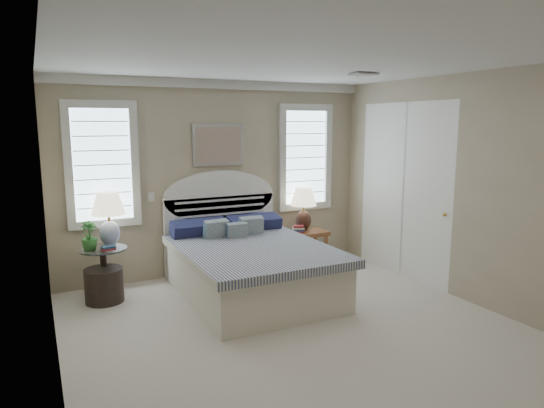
{
  "coord_description": "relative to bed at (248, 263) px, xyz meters",
  "views": [
    {
      "loc": [
        -2.33,
        -3.94,
        2.12
      ],
      "look_at": [
        0.11,
        1.0,
        1.2
      ],
      "focal_mm": 32.0,
      "sensor_mm": 36.0,
      "label": 1
    }
  ],
  "objects": [
    {
      "name": "floor",
      "position": [
        0.0,
        -1.46,
        -0.39
      ],
      "size": [
        4.5,
        5.0,
        0.01
      ],
      "primitive_type": "cube",
      "color": "beige",
      "rests_on": "ground"
    },
    {
      "name": "ceiling",
      "position": [
        0.0,
        -1.46,
        2.31
      ],
      "size": [
        4.5,
        5.0,
        0.01
      ],
      "primitive_type": "cube",
      "color": "silver",
      "rests_on": "wall_back"
    },
    {
      "name": "wall_back",
      "position": [
        0.0,
        1.04,
        0.96
      ],
      "size": [
        4.5,
        0.02,
        2.7
      ],
      "primitive_type": "cube",
      "color": "tan",
      "rests_on": "floor"
    },
    {
      "name": "wall_left",
      "position": [
        -2.25,
        -1.46,
        0.96
      ],
      "size": [
        0.02,
        5.0,
        2.7
      ],
      "primitive_type": "cube",
      "color": "tan",
      "rests_on": "floor"
    },
    {
      "name": "wall_right",
      "position": [
        2.25,
        -1.46,
        0.96
      ],
      "size": [
        0.02,
        5.0,
        2.7
      ],
      "primitive_type": "cube",
      "color": "tan",
      "rests_on": "floor"
    },
    {
      "name": "crown_molding",
      "position": [
        0.0,
        1.0,
        2.25
      ],
      "size": [
        4.5,
        0.08,
        0.12
      ],
      "primitive_type": "cube",
      "color": "silver",
      "rests_on": "wall_back"
    },
    {
      "name": "hvac_vent",
      "position": [
        1.2,
        -0.66,
        2.29
      ],
      "size": [
        0.3,
        0.2,
        0.02
      ],
      "primitive_type": "cube",
      "color": "#B2B2B2",
      "rests_on": "ceiling"
    },
    {
      "name": "switch_plate",
      "position": [
        -0.95,
        1.03,
        0.76
      ],
      "size": [
        0.08,
        0.01,
        0.12
      ],
      "primitive_type": "cube",
      "color": "silver",
      "rests_on": "wall_back"
    },
    {
      "name": "window_left",
      "position": [
        -1.55,
        1.02,
        1.21
      ],
      "size": [
        0.9,
        0.06,
        1.6
      ],
      "primitive_type": "cube",
      "color": "#C5E5FA",
      "rests_on": "wall_back"
    },
    {
      "name": "window_right",
      "position": [
        1.4,
        1.02,
        1.21
      ],
      "size": [
        0.9,
        0.06,
        1.6
      ],
      "primitive_type": "cube",
      "color": "#C5E5FA",
      "rests_on": "wall_back"
    },
    {
      "name": "painting",
      "position": [
        0.0,
        1.0,
        1.43
      ],
      "size": [
        0.74,
        0.04,
        0.58
      ],
      "primitive_type": "cube",
      "color": "silver",
      "rests_on": "wall_back"
    },
    {
      "name": "closet_door",
      "position": [
        2.23,
        -0.26,
        0.81
      ],
      "size": [
        0.02,
        1.8,
        2.4
      ],
      "primitive_type": "cube",
      "color": "white",
      "rests_on": "floor"
    },
    {
      "name": "bed",
      "position": [
        0.0,
        0.0,
        0.0
      ],
      "size": [
        1.72,
        2.28,
        1.47
      ],
      "color": "silver",
      "rests_on": "floor"
    },
    {
      "name": "side_table_left",
      "position": [
        -1.65,
        0.59,
        0.0
      ],
      "size": [
        0.56,
        0.56,
        0.63
      ],
      "color": "black",
      "rests_on": "floor"
    },
    {
      "name": "nightstand_right",
      "position": [
        1.3,
        0.69,
        0.0
      ],
      "size": [
        0.5,
        0.4,
        0.53
      ],
      "color": "brown",
      "rests_on": "floor"
    },
    {
      "name": "floor_pot",
      "position": [
        -1.67,
        0.47,
        -0.18
      ],
      "size": [
        0.52,
        0.52,
        0.41
      ],
      "primitive_type": "cylinder",
      "rotation": [
        0.0,
        0.0,
        0.16
      ],
      "color": "black",
      "rests_on": "floor"
    },
    {
      "name": "lamp_left",
      "position": [
        -1.54,
        0.74,
        0.65
      ],
      "size": [
        0.5,
        0.5,
        0.66
      ],
      "rotation": [
        0.0,
        0.0,
        0.26
      ],
      "color": "white",
      "rests_on": "side_table_left"
    },
    {
      "name": "lamp_right",
      "position": [
        1.26,
        0.81,
        0.54
      ],
      "size": [
        0.51,
        0.51,
        0.64
      ],
      "rotation": [
        0.0,
        0.0,
        -0.36
      ],
      "color": "black",
      "rests_on": "nightstand_right"
    },
    {
      "name": "potted_plant",
      "position": [
        -1.8,
        0.56,
        0.42
      ],
      "size": [
        0.26,
        0.26,
        0.35
      ],
      "primitive_type": "imported",
      "rotation": [
        0.0,
        0.0,
        0.4
      ],
      "color": "#3A6A2A",
      "rests_on": "side_table_left"
    },
    {
      "name": "books_left",
      "position": [
        -1.6,
        0.49,
        0.27
      ],
      "size": [
        0.16,
        0.12,
        0.04
      ],
      "rotation": [
        0.0,
        0.0,
        0.04
      ],
      "color": "maroon",
      "rests_on": "side_table_left"
    },
    {
      "name": "books_right",
      "position": [
        1.1,
        0.68,
        0.19
      ],
      "size": [
        0.23,
        0.2,
        0.1
      ],
      "rotation": [
        0.0,
        0.0,
        -0.43
      ],
      "color": "maroon",
      "rests_on": "nightstand_right"
    }
  ]
}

